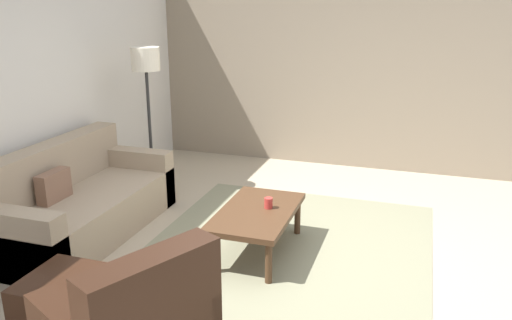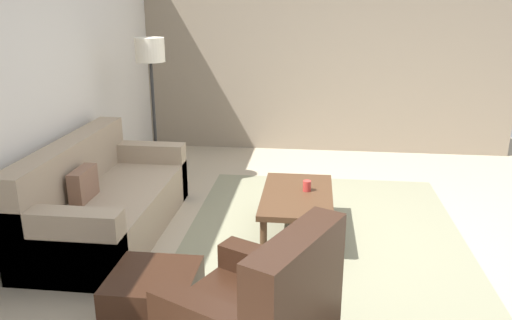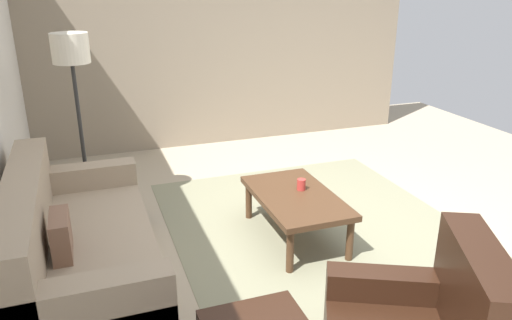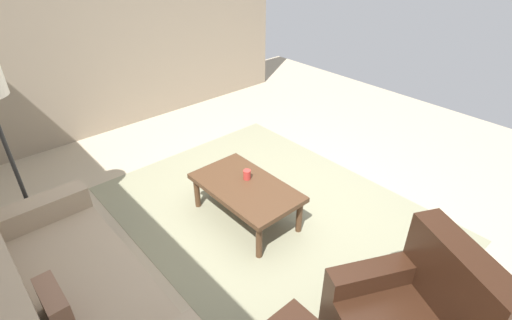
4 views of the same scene
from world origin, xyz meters
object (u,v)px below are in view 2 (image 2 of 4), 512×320
coffee_table (297,199)px  lamp_standing (151,66)px  couch_main (99,203)px  ottoman (155,300)px  cup (307,186)px

coffee_table → lamp_standing: (1.10, 1.67, 1.05)m
couch_main → ottoman: size_ratio=3.63×
ottoman → lamp_standing: 2.99m
coffee_table → cup: cup is taller
ottoman → lamp_standing: lamp_standing is taller
couch_main → ottoman: 1.65m
coffee_table → couch_main: bearing=95.2°
coffee_table → cup: (0.08, -0.08, 0.10)m
cup → ottoman: bearing=148.7°
ottoman → coffee_table: 1.76m
ottoman → cup: cup is taller
ottoman → coffee_table: (1.51, -0.88, 0.16)m
cup → lamp_standing: bearing=59.7°
couch_main → lamp_standing: size_ratio=1.19×
coffee_table → lamp_standing: size_ratio=0.64×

